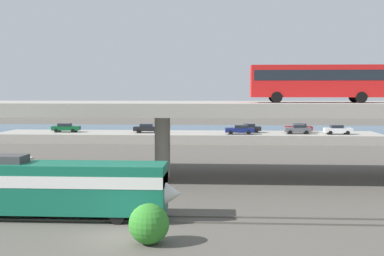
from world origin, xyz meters
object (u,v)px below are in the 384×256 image
at_px(transit_bus_on_overpass, 317,80).
at_px(parked_car_5, 66,128).
at_px(parked_car_0, 338,130).
at_px(parked_car_2, 298,129).
at_px(parked_car_1, 248,128).
at_px(parked_car_6, 240,129).
at_px(parked_car_3, 299,128).
at_px(train_locomotive, 59,185).
at_px(parked_car_4, 148,128).

distance_m(transit_bus_on_overpass, parked_car_5, 51.01).
xyz_separation_m(parked_car_0, parked_car_2, (-6.22, 0.45, -0.00)).
bearing_deg(parked_car_1, transit_bus_on_overpass, 96.52).
bearing_deg(parked_car_6, parked_car_3, -155.78).
bearing_deg(transit_bus_on_overpass, parked_car_5, 133.75).
distance_m(transit_bus_on_overpass, parked_car_6, 35.25).
xyz_separation_m(parked_car_0, parked_car_1, (-14.13, 2.55, -0.00)).
xyz_separation_m(train_locomotive, parked_car_3, (23.56, 52.93, 0.06)).
bearing_deg(parked_car_2, parked_car_5, -1.78).
bearing_deg(parked_car_2, parked_car_1, -14.90).
relative_size(train_locomotive, parked_car_3, 3.71).
height_order(transit_bus_on_overpass, parked_car_3, transit_bus_on_overpass).
relative_size(train_locomotive, parked_car_4, 3.58).
xyz_separation_m(parked_car_0, parked_car_5, (-44.79, 1.65, 0.00)).
bearing_deg(parked_car_1, parked_car_6, 66.07).
bearing_deg(parked_car_4, parked_car_5, 177.71).
bearing_deg(parked_car_1, parked_car_4, 5.01).
distance_m(transit_bus_on_overpass, parked_car_4, 42.19).
height_order(train_locomotive, parked_car_5, train_locomotive).
height_order(parked_car_1, parked_car_2, same).
height_order(parked_car_0, parked_car_3, same).
relative_size(parked_car_0, parked_car_5, 0.95).
height_order(train_locomotive, parked_car_6, train_locomotive).
xyz_separation_m(transit_bus_on_overpass, parked_car_4, (-20.94, 35.92, -7.15)).
height_order(parked_car_0, parked_car_2, same).
bearing_deg(train_locomotive, parked_car_0, 59.34).
height_order(transit_bus_on_overpass, parked_car_1, transit_bus_on_overpass).
bearing_deg(parked_car_5, parked_car_2, -1.78).
xyz_separation_m(parked_car_3, parked_car_4, (-25.17, -2.61, 0.00)).
bearing_deg(train_locomotive, parked_car_3, 66.01).
height_order(train_locomotive, transit_bus_on_overpass, transit_bus_on_overpass).
xyz_separation_m(train_locomotive, parked_car_5, (-15.60, 50.89, 0.07)).
bearing_deg(parked_car_3, parked_car_2, 79.63).
height_order(parked_car_0, parked_car_4, same).
xyz_separation_m(parked_car_2, parked_car_6, (-9.40, -1.25, 0.00)).
distance_m(parked_car_3, parked_car_5, 39.21).
height_order(train_locomotive, parked_car_3, train_locomotive).
bearing_deg(parked_car_0, parked_car_4, 177.97).
bearing_deg(transit_bus_on_overpass, train_locomotive, -143.31).
bearing_deg(parked_car_0, train_locomotive, -120.66).
relative_size(parked_car_0, parked_car_3, 0.96).
bearing_deg(parked_car_3, parked_car_6, 24.22).
bearing_deg(parked_car_6, parked_car_2, -172.44).
relative_size(parked_car_2, parked_car_6, 0.90).
relative_size(parked_car_1, parked_car_5, 0.95).
xyz_separation_m(parked_car_3, parked_car_6, (-9.99, -4.50, 0.00)).
height_order(parked_car_1, parked_car_5, same).
bearing_deg(parked_car_1, train_locomotive, 73.79).
relative_size(train_locomotive, parked_car_2, 4.04).
bearing_deg(parked_car_3, parked_car_0, 146.71).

